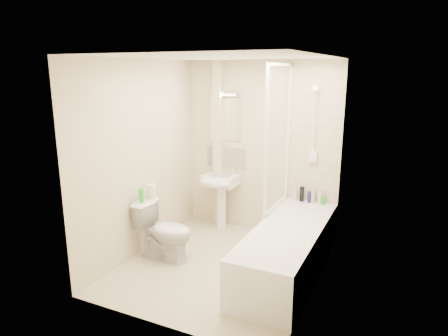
% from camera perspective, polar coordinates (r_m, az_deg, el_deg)
% --- Properties ---
extents(floor, '(2.50, 2.50, 0.00)m').
position_cam_1_polar(floor, '(4.88, -0.38, -13.83)').
color(floor, beige).
rests_on(floor, ground).
extents(wall_back, '(2.20, 0.02, 2.40)m').
position_cam_1_polar(wall_back, '(5.58, 5.19, 2.77)').
color(wall_back, beige).
rests_on(wall_back, ground).
extents(wall_left, '(0.02, 2.50, 2.40)m').
position_cam_1_polar(wall_left, '(5.01, -11.80, 1.27)').
color(wall_left, beige).
rests_on(wall_left, ground).
extents(wall_right, '(0.02, 2.50, 2.40)m').
position_cam_1_polar(wall_right, '(4.11, 13.55, -1.60)').
color(wall_right, beige).
rests_on(wall_right, ground).
extents(ceiling, '(2.20, 2.50, 0.02)m').
position_cam_1_polar(ceiling, '(4.32, -0.43, 15.61)').
color(ceiling, white).
rests_on(ceiling, wall_back).
extents(tile_back, '(0.70, 0.01, 1.75)m').
position_cam_1_polar(tile_back, '(5.32, 12.82, 4.40)').
color(tile_back, beige).
rests_on(tile_back, wall_back).
extents(tile_right, '(0.01, 2.10, 1.75)m').
position_cam_1_polar(tile_right, '(4.24, 14.11, 1.97)').
color(tile_right, beige).
rests_on(tile_right, wall_right).
extents(pipe_boxing, '(0.12, 0.12, 2.40)m').
position_cam_1_polar(pipe_boxing, '(5.76, -0.82, 3.19)').
color(pipe_boxing, beige).
rests_on(pipe_boxing, ground).
extents(splashback, '(0.60, 0.02, 0.30)m').
position_cam_1_polar(splashback, '(5.80, 0.29, 1.54)').
color(splashback, beige).
rests_on(splashback, wall_back).
extents(mirror, '(0.46, 0.01, 0.60)m').
position_cam_1_polar(mirror, '(5.70, 0.29, 6.94)').
color(mirror, white).
rests_on(mirror, wall_back).
extents(strip_light, '(0.42, 0.07, 0.07)m').
position_cam_1_polar(strip_light, '(5.65, 0.19, 10.64)').
color(strip_light, silver).
rests_on(strip_light, wall_back).
extents(bathtub, '(0.70, 2.10, 0.55)m').
position_cam_1_polar(bathtub, '(4.67, 9.14, -11.38)').
color(bathtub, white).
rests_on(bathtub, ground).
extents(shower_screen, '(0.04, 0.92, 1.80)m').
position_cam_1_polar(shower_screen, '(4.98, 7.77, 4.29)').
color(shower_screen, white).
rests_on(shower_screen, bathtub).
extents(shower_fixture, '(0.10, 0.16, 0.99)m').
position_cam_1_polar(shower_fixture, '(5.26, 12.76, 5.63)').
color(shower_fixture, white).
rests_on(shower_fixture, wall_back).
extents(pedestal_sink, '(0.48, 0.45, 0.92)m').
position_cam_1_polar(pedestal_sink, '(5.70, -0.68, -2.68)').
color(pedestal_sink, white).
rests_on(pedestal_sink, ground).
extents(bottle_white_a, '(0.05, 0.05, 0.16)m').
position_cam_1_polar(bottle_white_a, '(5.47, 10.11, -3.78)').
color(bottle_white_a, silver).
rests_on(bottle_white_a, bathtub).
extents(bottle_black_b, '(0.06, 0.06, 0.20)m').
position_cam_1_polar(bottle_black_b, '(5.45, 11.05, -3.67)').
color(bottle_black_b, black).
rests_on(bottle_black_b, bathtub).
extents(bottle_blue, '(0.06, 0.06, 0.15)m').
position_cam_1_polar(bottle_blue, '(5.43, 12.16, -4.09)').
color(bottle_blue, '#141557').
rests_on(bottle_blue, bathtub).
extents(bottle_cream, '(0.06, 0.06, 0.18)m').
position_cam_1_polar(bottle_cream, '(5.42, 12.60, -3.96)').
color(bottle_cream, beige).
rests_on(bottle_cream, bathtub).
extents(bottle_white_b, '(0.05, 0.05, 0.16)m').
position_cam_1_polar(bottle_white_b, '(5.40, 13.49, -4.19)').
color(bottle_white_b, silver).
rests_on(bottle_white_b, bathtub).
extents(bottle_green, '(0.06, 0.06, 0.10)m').
position_cam_1_polar(bottle_green, '(5.40, 14.00, -4.53)').
color(bottle_green, green).
rests_on(bottle_green, bathtub).
extents(toilet, '(0.40, 0.70, 0.71)m').
position_cam_1_polar(toilet, '(4.98, -8.47, -8.87)').
color(toilet, white).
rests_on(toilet, ground).
extents(toilet_roll_lower, '(0.11, 0.11, 0.10)m').
position_cam_1_polar(toilet_roll_lower, '(5.05, -10.37, -3.69)').
color(toilet_roll_lower, white).
rests_on(toilet_roll_lower, toilet).
extents(toilet_roll_upper, '(0.10, 0.10, 0.09)m').
position_cam_1_polar(toilet_roll_upper, '(4.97, -10.39, -2.82)').
color(toilet_roll_upper, white).
rests_on(toilet_roll_upper, toilet_roll_lower).
extents(green_bottle, '(0.06, 0.06, 0.18)m').
position_cam_1_polar(green_bottle, '(4.89, -11.72, -3.87)').
color(green_bottle, green).
rests_on(green_bottle, toilet).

